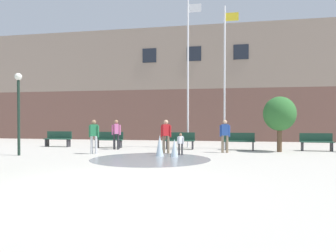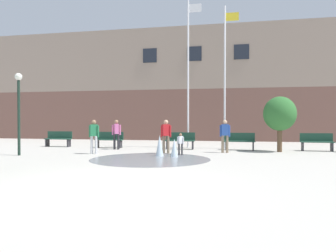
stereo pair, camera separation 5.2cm
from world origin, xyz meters
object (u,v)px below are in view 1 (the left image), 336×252
at_px(teen_by_trashcan, 225,133).
at_px(adult_in_red, 166,134).
at_px(park_bench_left_of_flagpoles, 109,139).
at_px(park_bench_under_left_flagpole, 180,140).
at_px(park_bench_far_right, 316,142).
at_px(child_in_fountain, 181,142).
at_px(street_tree_near_building, 280,114).
at_px(park_bench_center, 239,141).
at_px(flagpole_left, 188,68).
at_px(park_bench_far_left, 58,139).
at_px(adult_near_bench, 94,134).
at_px(lamp_post_left_lane, 19,101).
at_px(adult_watching, 116,132).
at_px(flagpole_right, 225,73).

height_order(teen_by_trashcan, adult_in_red, same).
bearing_deg(park_bench_left_of_flagpoles, park_bench_under_left_flagpole, -0.34).
relative_size(park_bench_under_left_flagpole, park_bench_far_right, 1.00).
height_order(park_bench_left_of_flagpoles, park_bench_far_right, same).
bearing_deg(child_in_fountain, street_tree_near_building, -16.67).
xyz_separation_m(park_bench_under_left_flagpole, park_bench_center, (3.16, 0.07, 0.00)).
xyz_separation_m(park_bench_left_of_flagpoles, park_bench_under_left_flagpole, (4.10, -0.02, 0.00)).
distance_m(park_bench_under_left_flagpole, street_tree_near_building, 5.33).
relative_size(park_bench_center, flagpole_left, 0.19).
xyz_separation_m(park_bench_far_left, adult_near_bench, (3.87, -3.59, 0.45)).
height_order(adult_near_bench, adult_in_red, same).
bearing_deg(adult_in_red, street_tree_near_building, -12.81).
xyz_separation_m(adult_in_red, street_tree_near_building, (5.38, 1.87, 0.95)).
relative_size(adult_in_red, street_tree_near_building, 0.58).
bearing_deg(adult_near_bench, adult_in_red, -20.39).
bearing_deg(street_tree_near_building, park_bench_left_of_flagpoles, 176.10).
bearing_deg(teen_by_trashcan, park_bench_under_left_flagpole, 138.81).
distance_m(park_bench_center, street_tree_near_building, 2.49).
xyz_separation_m(teen_by_trashcan, street_tree_near_building, (2.65, 0.98, 0.95)).
height_order(park_bench_left_of_flagpoles, lamp_post_left_lane, lamp_post_left_lane).
height_order(park_bench_far_left, child_in_fountain, child_in_fountain).
height_order(park_bench_far_left, adult_watching, adult_watching).
bearing_deg(park_bench_far_right, adult_in_red, -159.38).
xyz_separation_m(adult_watching, adult_near_bench, (-0.19, -2.47, 0.00)).
distance_m(park_bench_left_of_flagpoles, adult_near_bench, 3.47).
distance_m(child_in_fountain, adult_in_red, 1.04).
height_order(park_bench_under_left_flagpole, adult_near_bench, adult_near_bench).
distance_m(park_bench_far_left, park_bench_far_right, 14.42).
bearing_deg(lamp_post_left_lane, teen_by_trashcan, 18.52).
relative_size(adult_near_bench, flagpole_left, 0.19).
distance_m(park_bench_center, adult_in_red, 4.30).
distance_m(park_bench_far_left, adult_watching, 4.24).
bearing_deg(adult_in_red, lamp_post_left_lane, 166.70).
relative_size(park_bench_center, child_in_fountain, 1.62).
bearing_deg(child_in_fountain, park_bench_center, 4.92).
bearing_deg(flagpole_left, park_bench_left_of_flagpoles, -169.54).
xyz_separation_m(flagpole_right, street_tree_near_building, (2.71, -1.45, -2.32)).
bearing_deg(street_tree_near_building, flagpole_right, 151.83).
bearing_deg(adult_watching, teen_by_trashcan, 52.30).
height_order(adult_near_bench, lamp_post_left_lane, lamp_post_left_lane).
bearing_deg(flagpole_left, park_bench_far_right, -4.87).
distance_m(park_bench_left_of_flagpoles, park_bench_far_right, 11.14).
distance_m(park_bench_far_right, flagpole_right, 5.97).
bearing_deg(park_bench_left_of_flagpoles, flagpole_right, 7.20).
bearing_deg(park_bench_center, adult_near_bench, -152.77).
bearing_deg(park_bench_under_left_flagpole, lamp_post_left_lane, -144.97).
height_order(park_bench_center, lamp_post_left_lane, lamp_post_left_lane).
bearing_deg(park_bench_far_left, park_bench_under_left_flagpole, -1.73).
bearing_deg(adult_watching, park_bench_far_left, -136.57).
relative_size(park_bench_left_of_flagpoles, lamp_post_left_lane, 0.44).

